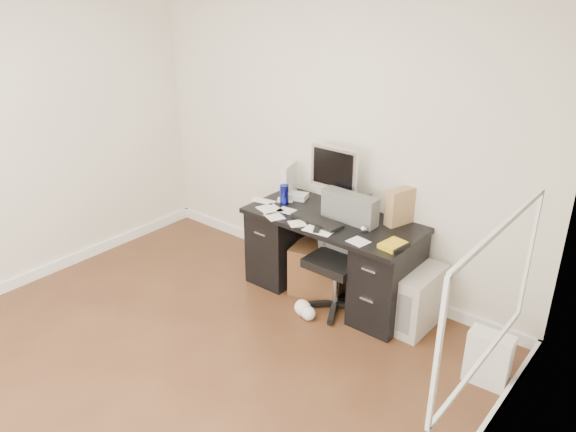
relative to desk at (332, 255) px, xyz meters
The scene contains 18 objects.
ground 1.73m from the desk, 100.29° to the right, with size 4.00×4.00×0.00m, color #482717.
room_shell 2.07m from the desk, 99.37° to the right, with size 4.02×4.02×2.71m.
desk is the anchor object (origin of this frame).
loose_papers 0.41m from the desk, 165.47° to the right, with size 1.10×0.60×0.00m, color white, non-canonical shape.
lcd_monitor 0.66m from the desk, 125.76° to the left, with size 0.45×0.25×0.56m, color silver, non-canonical shape.
keyboard 0.40m from the desk, 109.94° to the right, with size 0.46×0.16×0.03m, color black.
computer_mouse 0.52m from the desk, 12.76° to the right, with size 0.06×0.06×0.06m, color silver.
travel_mug 0.67m from the desk, behind, with size 0.08×0.08×0.18m, color navy.
white_binder 0.80m from the desk, 166.09° to the left, with size 0.12×0.26×0.30m, color silver.
magazine_file 0.74m from the desk, 27.60° to the left, with size 0.13×0.26×0.30m, color #9C744B.
pen_cup 0.54m from the desk, 39.52° to the left, with size 0.09×0.09×0.22m, color #5A2D19, non-canonical shape.
yellow_book 0.77m from the desk, 13.53° to the right, with size 0.16×0.20×0.03m, color gold.
paper_remote 0.45m from the desk, 79.19° to the right, with size 0.24×0.19×0.02m, color white, non-canonical shape.
office_chair 0.21m from the desk, 43.55° to the right, with size 0.56×0.56×0.99m, color #525452, non-canonical shape.
pc_tower 0.84m from the desk, ahead, with size 0.22×0.50×0.50m, color #B2AEA1.
shopping_bag 1.54m from the desk, ahead, with size 0.30×0.21×0.40m, color white.
wicker_basket 0.22m from the desk, behind, with size 0.44×0.44×0.44m, color #4C2C16.
desk_printer 0.57m from the desk, 20.32° to the left, with size 0.32×0.26×0.19m, color slate.
Camera 1 is at (2.71, -1.90, 2.67)m, focal length 35.00 mm.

